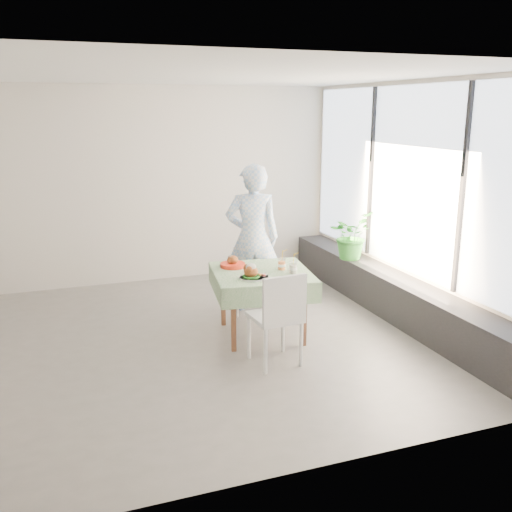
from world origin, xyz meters
name	(u,v)px	position (x,y,z in m)	size (l,w,h in m)	color
floor	(168,345)	(0.00, 0.00, 0.00)	(6.00, 6.00, 0.00)	#62605D
ceiling	(157,73)	(0.00, 0.00, 2.80)	(6.00, 6.00, 0.00)	white
wall_back	(129,187)	(0.00, 2.50, 1.40)	(6.00, 0.02, 2.80)	silver
wall_front	(240,288)	(0.00, -2.50, 1.40)	(6.00, 0.02, 2.80)	silver
wall_right	(413,202)	(3.00, 0.00, 1.40)	(0.02, 5.00, 2.80)	silver
window_pane	(413,181)	(2.97, 0.00, 1.65)	(0.01, 4.80, 2.18)	#D1E0F9
window_ledge	(393,295)	(2.80, 0.00, 0.25)	(0.40, 4.80, 0.50)	black
cafe_table	(262,296)	(1.06, -0.06, 0.46)	(1.18, 1.18, 0.74)	brown
chair_far	(249,293)	(1.17, 0.70, 0.25)	(0.46, 0.46, 0.81)	white
chair_near	(275,335)	(0.93, -0.80, 0.30)	(0.49, 0.49, 0.96)	white
diner	(253,238)	(1.26, 0.81, 0.92)	(0.67, 0.44, 1.84)	#98C4F4
main_dish	(253,274)	(0.87, -0.28, 0.80)	(0.33, 0.33, 0.17)	white
juice_cup_orange	(282,264)	(1.29, -0.07, 0.80)	(0.09, 0.09, 0.26)	white
juice_cup_lemonade	(293,268)	(1.35, -0.23, 0.80)	(0.09, 0.09, 0.26)	white
second_dish	(233,264)	(0.81, 0.22, 0.78)	(0.28, 0.28, 0.13)	red
potted_plant	(351,235)	(2.70, 0.92, 0.82)	(0.58, 0.51, 0.65)	#287527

